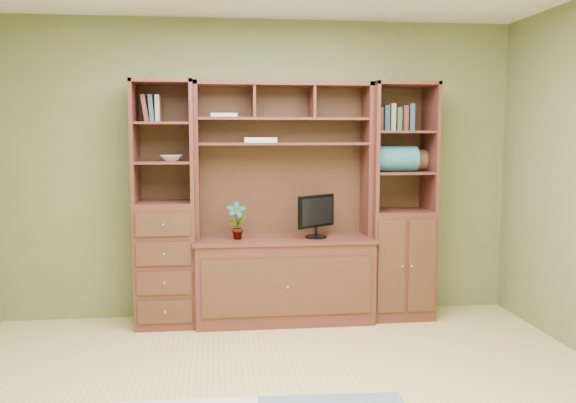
{
  "coord_description": "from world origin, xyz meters",
  "views": [
    {
      "loc": [
        -0.39,
        -3.37,
        1.6
      ],
      "look_at": [
        0.15,
        1.2,
        1.1
      ],
      "focal_mm": 38.0,
      "sensor_mm": 36.0,
      "label": 1
    }
  ],
  "objects": [
    {
      "name": "room",
      "position": [
        0.0,
        0.0,
        1.3
      ],
      "size": [
        4.6,
        4.1,
        2.64
      ],
      "color": "#D7B571",
      "rests_on": "ground"
    },
    {
      "name": "center_hutch",
      "position": [
        0.18,
        1.73,
        1.02
      ],
      "size": [
        1.54,
        0.53,
        2.05
      ],
      "primitive_type": "cube",
      "color": "#50231C",
      "rests_on": "ground"
    },
    {
      "name": "left_tower",
      "position": [
        -0.82,
        1.77,
        1.02
      ],
      "size": [
        0.5,
        0.45,
        2.05
      ],
      "primitive_type": "cube",
      "color": "#50231C",
      "rests_on": "ground"
    },
    {
      "name": "right_tower",
      "position": [
        1.2,
        1.77,
        1.02
      ],
      "size": [
        0.55,
        0.45,
        2.05
      ],
      "primitive_type": "cube",
      "color": "#50231C",
      "rests_on": "ground"
    },
    {
      "name": "monitor",
      "position": [
        0.45,
        1.7,
        0.98
      ],
      "size": [
        0.44,
        0.39,
        0.5
      ],
      "primitive_type": "cube",
      "rotation": [
        0.0,
        0.0,
        0.64
      ],
      "color": "black",
      "rests_on": "center_hutch"
    },
    {
      "name": "orchid",
      "position": [
        -0.23,
        1.7,
        0.89
      ],
      "size": [
        0.17,
        0.11,
        0.32
      ],
      "primitive_type": "imported",
      "color": "brown",
      "rests_on": "center_hutch"
    },
    {
      "name": "magazines",
      "position": [
        -0.02,
        1.82,
        1.56
      ],
      "size": [
        0.27,
        0.2,
        0.04
      ],
      "primitive_type": "cube",
      "color": "beige",
      "rests_on": "center_hutch"
    },
    {
      "name": "bowl",
      "position": [
        -0.76,
        1.77,
        1.41
      ],
      "size": [
        0.19,
        0.19,
        0.05
      ],
      "primitive_type": "imported",
      "color": "beige",
      "rests_on": "left_tower"
    },
    {
      "name": "blanket_teal",
      "position": [
        1.13,
        1.73,
        1.4
      ],
      "size": [
        0.38,
        0.22,
        0.22
      ],
      "primitive_type": "cube",
      "color": "#2B6371",
      "rests_on": "right_tower"
    },
    {
      "name": "blanket_red",
      "position": [
        1.29,
        1.85,
        1.38
      ],
      "size": [
        0.33,
        0.18,
        0.18
      ],
      "primitive_type": "cube",
      "color": "brown",
      "rests_on": "right_tower"
    }
  ]
}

